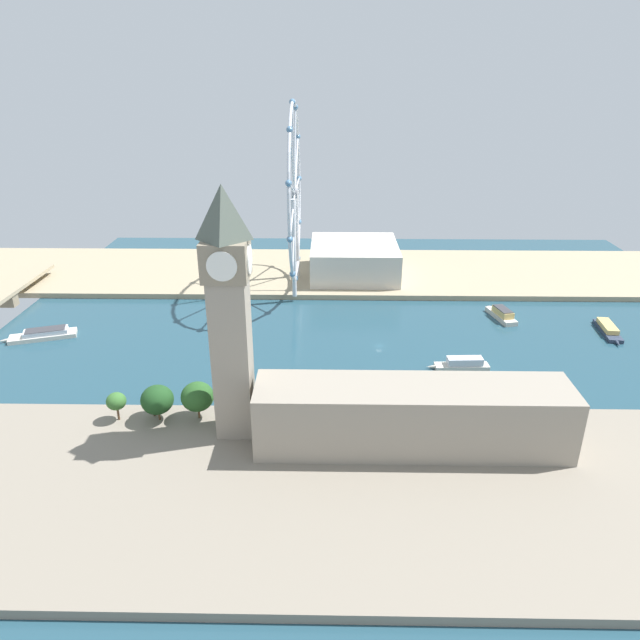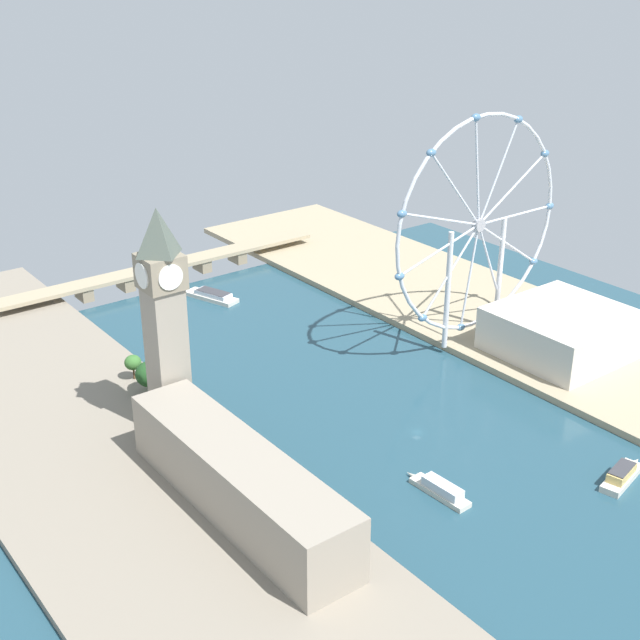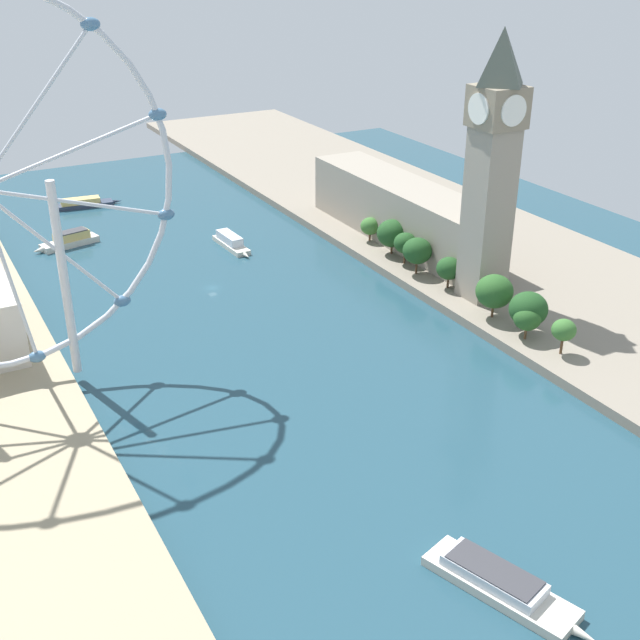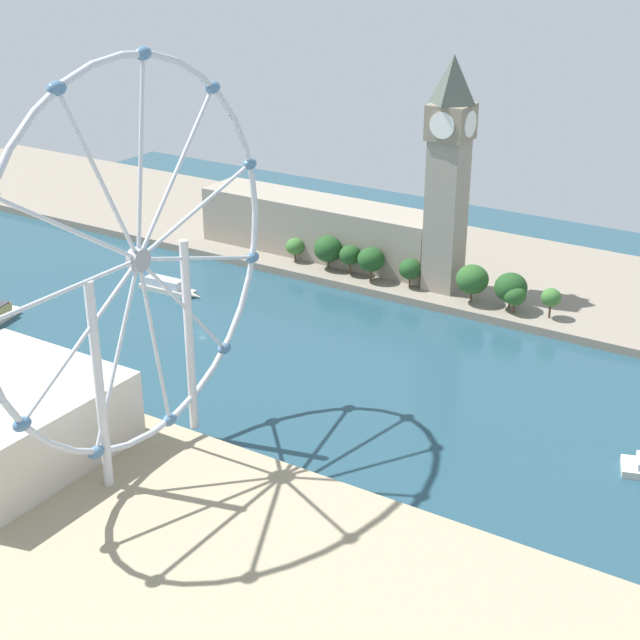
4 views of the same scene
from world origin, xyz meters
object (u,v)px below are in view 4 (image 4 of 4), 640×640
object	(u,v)px
ferris_wheel	(139,263)
tour_boat_2	(167,286)
clock_tower	(448,172)
parliament_block	(319,227)

from	to	relation	value
ferris_wheel	tour_boat_2	xyz separation A→B (m)	(-95.16, -77.34, -54.12)
ferris_wheel	tour_boat_2	bearing A→B (deg)	-140.90
clock_tower	ferris_wheel	size ratio (longest dim) A/B	0.83
parliament_block	ferris_wheel	world-z (taller)	ferris_wheel
clock_tower	ferris_wheel	distance (m)	148.29
clock_tower	tour_boat_2	world-z (taller)	clock_tower
tour_boat_2	parliament_block	bearing A→B (deg)	60.70
parliament_block	tour_boat_2	distance (m)	68.59
parliament_block	ferris_wheel	xyz separation A→B (m)	(155.51, 47.08, 42.04)
parliament_block	ferris_wheel	distance (m)	167.83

